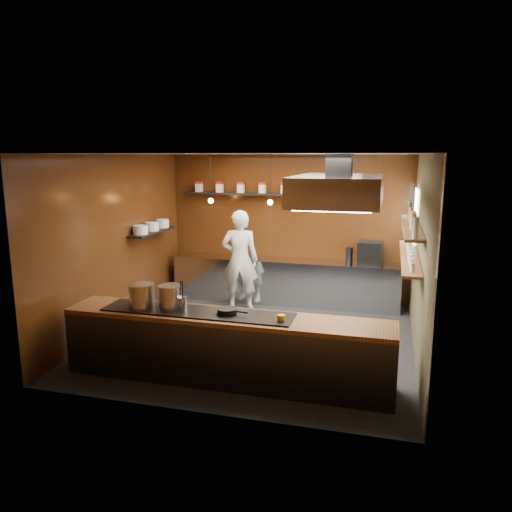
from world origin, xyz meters
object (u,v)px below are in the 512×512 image
(chef, at_px, (240,260))
(stockpot_large, at_px, (170,297))
(extractor_hood, at_px, (339,189))
(espresso_machine, at_px, (370,253))
(stockpot_small, at_px, (141,296))

(chef, bearing_deg, stockpot_large, 78.77)
(extractor_hood, relative_size, chef, 1.02)
(stockpot_large, bearing_deg, extractor_hood, 29.18)
(extractor_hood, height_order, stockpot_large, extractor_hood)
(stockpot_large, distance_m, chef, 3.12)
(espresso_machine, relative_size, chef, 0.23)
(stockpot_large, height_order, stockpot_small, stockpot_small)
(extractor_hood, xyz_separation_m, stockpot_large, (-2.10, -1.17, -1.41))
(espresso_machine, distance_m, chef, 2.53)
(stockpot_large, bearing_deg, stockpot_small, -169.79)
(stockpot_large, xyz_separation_m, stockpot_small, (-0.40, -0.07, 0.00))
(stockpot_large, height_order, espresso_machine, espresso_machine)
(stockpot_small, distance_m, espresso_machine, 4.77)
(stockpot_large, bearing_deg, chef, 89.37)
(extractor_hood, bearing_deg, stockpot_small, -153.51)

